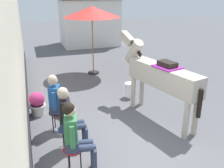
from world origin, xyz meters
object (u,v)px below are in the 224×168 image
Objects in this scene: seated_visitor_middle at (69,115)px; seated_visitor_far at (58,100)px; flower_planter_far at (37,103)px; satchel_bag at (60,114)px; spare_stool_white at (130,85)px; saddled_horse_center at (160,75)px; cafe_parasol at (92,12)px; seated_visitor_near at (75,134)px.

seated_visitor_middle and seated_visitor_far have the same top height.
seated_visitor_far reaches higher than flower_planter_far.
seated_visitor_middle is 2.17× the size of flower_planter_far.
flower_planter_far is (-0.45, 1.00, -0.44)m from seated_visitor_far.
spare_stool_white is at bearing 68.63° from satchel_bag.
seated_visitor_middle is 1.00× the size of seated_visitor_far.
saddled_horse_center is 1.63m from spare_stool_white.
seated_visitor_middle is at bearing -110.28° from cafe_parasol.
saddled_horse_center is (2.40, 0.66, 0.38)m from seated_visitor_middle.
saddled_horse_center reaches higher than spare_stool_white.
spare_stool_white is 1.64× the size of satchel_bag.
saddled_horse_center is 4.60× the size of flower_planter_far.
cafe_parasol is 5.61× the size of spare_stool_white.
flower_planter_far is (-0.54, 2.56, -0.44)m from seated_visitor_near.
cafe_parasol is 3.33m from spare_stool_white.
seated_visitor_middle is at bearing -36.44° from satchel_bag.
cafe_parasol is 9.21× the size of satchel_bag.
satchel_bag is at bearing 90.77° from seated_visitor_middle.
satchel_bag is (-0.01, 2.21, -0.68)m from seated_visitor_near.
flower_planter_far is 0.68m from satchel_bag.
flower_planter_far is at bearing 114.21° from seated_visitor_far.
seated_visitor_near is 3.02× the size of spare_stool_white.
saddled_horse_center reaches higher than seated_visitor_near.
seated_visitor_near is 0.54× the size of cafe_parasol.
flower_planter_far reaches higher than satchel_bag.
spare_stool_white is at bearing 43.44° from seated_visitor_middle.
spare_stool_white is (2.77, 0.29, 0.07)m from flower_planter_far.
cafe_parasol is at bearing 114.41° from satchel_bag.
cafe_parasol is (2.31, 2.93, 2.03)m from flower_planter_far.
spare_stool_white is at bearing 97.42° from saddled_horse_center.
satchel_bag is at bearing 161.68° from saddled_horse_center.
satchel_bag is at bearing -164.16° from spare_stool_white.
cafe_parasol is (1.76, 5.49, 1.59)m from seated_visitor_near.
seated_visitor_near is at bearing -107.81° from cafe_parasol.
saddled_horse_center is (2.51, -0.15, 0.38)m from seated_visitor_far.
seated_visitor_middle is 0.54× the size of cafe_parasol.
cafe_parasol reaches higher than seated_visitor_middle.
seated_visitor_near is 2.65m from flower_planter_far.
saddled_horse_center is at bearing 30.35° from seated_visitor_near.
seated_visitor_near is at bearing -149.65° from saddled_horse_center.
seated_visitor_middle is 3.02× the size of spare_stool_white.
seated_visitor_middle is at bearing 89.13° from seated_visitor_near.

